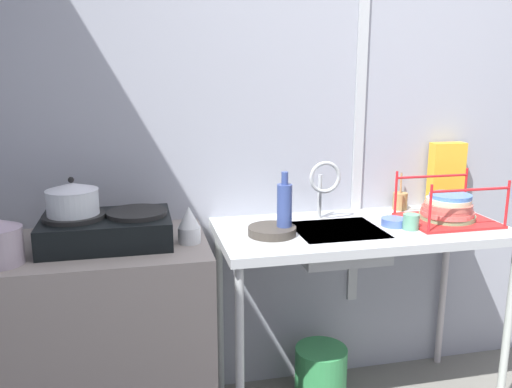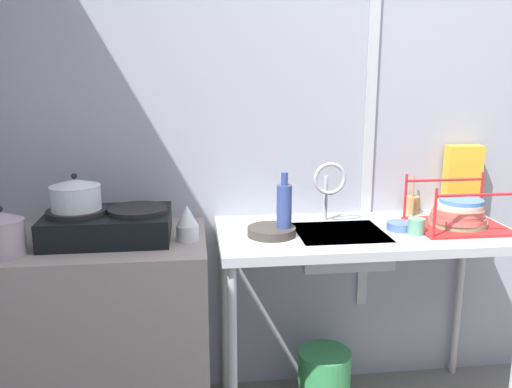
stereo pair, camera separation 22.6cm
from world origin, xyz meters
The scene contains 17 objects.
wall_back centered at (0.00, 1.59, 1.39)m, with size 4.49×0.10×2.78m, color #9296A2.
wall_metal_strip centered at (-0.05, 1.53, 1.53)m, with size 0.05×0.01×2.23m, color #ACB0B4.
counter_concrete centered at (-1.31, 1.24, 0.46)m, with size 0.91×0.60×0.91m, color gray.
counter_sink centered at (-0.15, 1.24, 0.84)m, with size 1.32×0.60×0.91m.
stove centered at (-1.26, 1.24, 0.98)m, with size 0.51×0.35×0.13m.
pot_on_left_burner centered at (-1.39, 1.24, 1.11)m, with size 0.21×0.21×0.15m.
percolator centered at (-0.93, 1.18, 0.99)m, with size 0.09×0.09×0.15m.
sink_basin centered at (-0.27, 1.21, 0.85)m, with size 0.38×0.34×0.12m, color #ACB0B4.
faucet centered at (-0.29, 1.36, 1.11)m, with size 0.15×0.09×0.29m.
frying_pan centered at (-0.58, 1.20, 0.93)m, with size 0.21×0.21×0.04m, color #39342D.
dish_rack centered at (0.28, 1.22, 0.97)m, with size 0.40×0.33×0.22m.
cup_by_rack centered at (0.05, 1.14, 0.95)m, with size 0.07×0.07×0.07m, color #5A9376.
small_bowl_on_drainboard centered at (0.00, 1.21, 0.93)m, with size 0.11×0.11×0.04m, color #4A67B2.
bottle_by_sink centered at (-0.52, 1.20, 1.03)m, with size 0.07×0.07×0.28m.
cereal_box centered at (0.42, 1.48, 1.08)m, with size 0.17×0.07×0.34m, color gold.
utensil_jar centered at (0.17, 1.48, 0.96)m, with size 0.07×0.07×0.19m.
bucket_on_floor centered at (-0.29, 1.31, 0.14)m, with size 0.26×0.26×0.28m, color #36924F.
Camera 1 is at (-1.13, -0.91, 1.60)m, focal length 37.16 mm.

